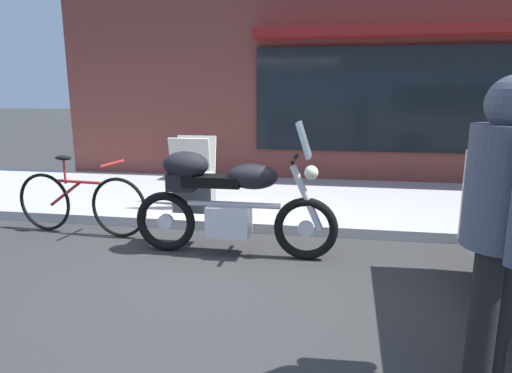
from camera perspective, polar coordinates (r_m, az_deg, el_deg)
name	(u,v)px	position (r m, az deg, el deg)	size (l,w,h in m)	color
ground_plane	(208,278)	(4.16, -6.31, -11.68)	(80.00, 80.00, 0.00)	#2F2F2F
touring_motorcycle	(222,197)	(4.57, -4.43, -1.43)	(2.14, 0.67, 1.40)	black
parked_bicycle	(80,202)	(5.65, -21.87, -1.92)	(1.74, 0.48, 0.95)	black
pedestrian_walking	(504,206)	(2.54, 29.50, -2.28)	(0.39, 0.56, 1.76)	black
sandwich_board_sign	(194,172)	(6.06, -8.11, 1.87)	(0.55, 0.42, 0.97)	silver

